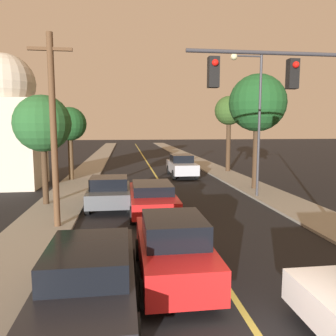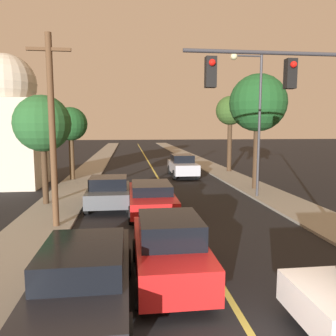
% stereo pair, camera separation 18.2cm
% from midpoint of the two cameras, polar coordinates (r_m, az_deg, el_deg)
% --- Properties ---
extents(road_surface, '(9.07, 80.00, 0.01)m').
position_cam_midpoint_polar(road_surface, '(41.05, -4.16, 1.58)').
color(road_surface, black).
rests_on(road_surface, ground).
extents(sidewalk_left, '(2.50, 80.00, 0.12)m').
position_cam_midpoint_polar(sidewalk_left, '(41.12, -12.24, 1.52)').
color(sidewalk_left, gray).
rests_on(sidewalk_left, ground).
extents(sidewalk_right, '(2.50, 80.00, 0.12)m').
position_cam_midpoint_polar(sidewalk_right, '(41.78, 3.78, 1.75)').
color(sidewalk_right, gray).
rests_on(sidewalk_right, ground).
extents(car_near_lane_front, '(1.86, 4.21, 1.71)m').
position_cam_midpoint_polar(car_near_lane_front, '(8.70, 0.30, -13.77)').
color(car_near_lane_front, red).
rests_on(car_near_lane_front, ground).
extents(car_near_lane_second, '(2.08, 5.20, 1.45)m').
position_cam_midpoint_polar(car_near_lane_second, '(15.10, -3.15, -5.01)').
color(car_near_lane_second, red).
rests_on(car_near_lane_second, ground).
extents(car_outer_lane_front, '(2.03, 5.00, 1.51)m').
position_cam_midpoint_polar(car_outer_lane_front, '(7.65, -14.15, -17.64)').
color(car_outer_lane_front, black).
rests_on(car_outer_lane_front, ground).
extents(car_outer_lane_second, '(2.12, 3.92, 1.56)m').
position_cam_midpoint_polar(car_outer_lane_second, '(16.38, -10.50, -4.11)').
color(car_outer_lane_second, '#474C51').
rests_on(car_outer_lane_second, ground).
extents(car_far_oncoming, '(1.98, 4.86, 1.76)m').
position_cam_midpoint_polar(car_far_oncoming, '(26.33, 2.19, 0.45)').
color(car_far_oncoming, '#A5A8B2').
rests_on(car_far_oncoming, ground).
extents(traffic_signal_mast, '(5.67, 0.42, 6.33)m').
position_cam_midpoint_polar(traffic_signal_mast, '(11.24, 22.11, 10.29)').
color(traffic_signal_mast, '#333338').
rests_on(traffic_signal_mast, ground).
extents(streetlamp_right, '(1.78, 0.36, 7.75)m').
position_cam_midpoint_polar(streetlamp_right, '(18.69, 14.33, 10.19)').
color(streetlamp_right, '#333338').
rests_on(streetlamp_right, ground).
extents(utility_pole_left, '(1.60, 0.24, 7.28)m').
position_cam_midpoint_polar(utility_pole_left, '(13.19, -19.71, 6.55)').
color(utility_pole_left, '#513823').
rests_on(utility_pole_left, ground).
extents(tree_left_near, '(2.43, 2.43, 5.29)m').
position_cam_midpoint_polar(tree_left_near, '(25.00, -16.96, 7.21)').
color(tree_left_near, '#4C3823').
rests_on(tree_left_near, ground).
extents(tree_left_far, '(2.78, 2.78, 5.41)m').
position_cam_midpoint_polar(tree_left_far, '(17.33, -21.30, 7.15)').
color(tree_left_far, '#3D2B1C').
rests_on(tree_left_far, ground).
extents(tree_right_near, '(3.50, 3.50, 7.07)m').
position_cam_midpoint_polar(tree_right_near, '(21.18, 15.08, 10.77)').
color(tree_right_near, '#3D2B1C').
rests_on(tree_right_near, ground).
extents(tree_right_far, '(2.49, 2.49, 6.51)m').
position_cam_midpoint_polar(tree_right_far, '(29.14, 10.41, 9.58)').
color(tree_right_far, '#3D2B1C').
rests_on(tree_right_far, ground).
extents(domed_building_left, '(4.05, 4.05, 8.64)m').
position_cam_midpoint_polar(domed_building_left, '(24.06, -26.36, 7.12)').
color(domed_building_left, '#BCB29E').
rests_on(domed_building_left, ground).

